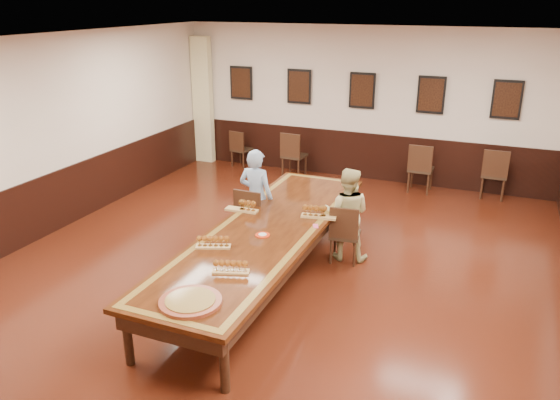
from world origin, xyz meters
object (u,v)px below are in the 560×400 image
at_px(spare_chair_b, 294,154).
at_px(spare_chair_c, 421,167).
at_px(conference_table, 266,238).
at_px(spare_chair_a, 242,148).
at_px(carved_platter, 190,302).
at_px(spare_chair_d, 494,173).
at_px(chair_woman, 345,232).
at_px(chair_man, 253,216).
at_px(person_woman, 347,214).
at_px(person_man, 256,197).

xyz_separation_m(spare_chair_b, spare_chair_c, (2.72, 0.04, 0.00)).
bearing_deg(conference_table, spare_chair_c, 73.09).
bearing_deg(spare_chair_a, carved_platter, 122.26).
xyz_separation_m(spare_chair_d, carved_platter, (-2.70, -6.80, 0.27)).
bearing_deg(spare_chair_a, chair_woman, 143.30).
distance_m(spare_chair_a, carved_platter, 7.39).
xyz_separation_m(chair_man, spare_chair_d, (3.41, 3.79, 0.02)).
xyz_separation_m(spare_chair_d, person_woman, (-1.93, -3.68, 0.21)).
xyz_separation_m(chair_woman, conference_table, (-0.85, -0.96, 0.16)).
relative_size(chair_man, spare_chair_c, 0.96).
distance_m(spare_chair_c, conference_table, 4.77).
bearing_deg(spare_chair_a, person_man, 129.47).
bearing_deg(person_man, spare_chair_b, -76.88).
xyz_separation_m(spare_chair_a, carved_platter, (2.81, -6.82, 0.35)).
xyz_separation_m(spare_chair_c, spare_chair_d, (1.38, 0.18, 0.00)).
xyz_separation_m(chair_woman, spare_chair_c, (0.53, 3.60, 0.05)).
bearing_deg(person_man, conference_table, 122.94).
relative_size(chair_woman, person_woman, 0.64).
xyz_separation_m(chair_woman, carved_platter, (-0.79, -3.02, 0.32)).
bearing_deg(spare_chair_b, chair_man, 104.99).
distance_m(spare_chair_d, person_man, 5.03).
relative_size(spare_chair_d, conference_table, 0.20).
bearing_deg(spare_chair_d, person_man, 46.99).
bearing_deg(spare_chair_d, spare_chair_a, -0.48).
height_order(spare_chair_d, conference_table, spare_chair_d).
bearing_deg(spare_chair_d, spare_chair_b, 2.73).
bearing_deg(spare_chair_d, person_woman, 62.11).
bearing_deg(spare_chair_b, person_woman, 126.08).
bearing_deg(person_woman, spare_chair_a, -53.57).
xyz_separation_m(person_man, conference_table, (0.64, -1.05, -0.16)).
bearing_deg(spare_chair_a, spare_chair_c, -172.84).
distance_m(chair_woman, spare_chair_d, 4.24).
height_order(spare_chair_c, person_man, person_man).
height_order(spare_chair_b, spare_chair_c, spare_chair_c).
xyz_separation_m(spare_chair_b, person_woman, (2.18, -3.47, 0.21)).
bearing_deg(carved_platter, chair_woman, 75.41).
bearing_deg(conference_table, spare_chair_a, 119.94).
distance_m(person_man, person_woman, 1.48).
distance_m(chair_man, spare_chair_c, 4.14).
distance_m(chair_woman, spare_chair_b, 4.18).
distance_m(spare_chair_c, spare_chair_d, 1.40).
relative_size(chair_man, chair_woman, 1.07).
relative_size(spare_chair_a, person_man, 0.55).
distance_m(chair_man, spare_chair_a, 4.35).
xyz_separation_m(chair_man, conference_table, (0.64, -0.95, 0.13)).
xyz_separation_m(person_man, carved_platter, (0.70, -3.12, 0.00)).
relative_size(chair_woman, spare_chair_d, 0.90).
bearing_deg(spare_chair_b, carved_platter, 105.99).
relative_size(spare_chair_a, spare_chair_b, 0.86).
xyz_separation_m(chair_woman, spare_chair_d, (1.92, 3.78, 0.05)).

